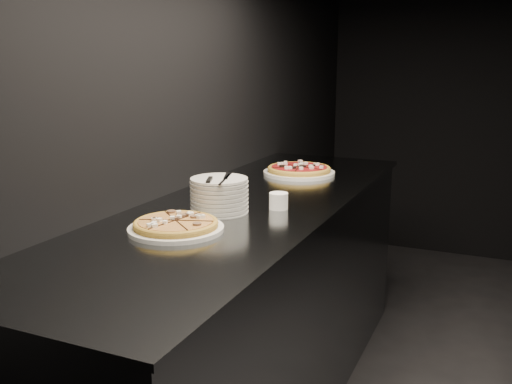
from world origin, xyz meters
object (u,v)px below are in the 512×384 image
at_px(cutlery, 219,178).
at_px(pizza_tomato, 299,170).
at_px(pizza_mushroom, 176,225).
at_px(plate_stack, 219,195).
at_px(counter, 248,308).
at_px(ramekin, 279,200).

bearing_deg(cutlery, pizza_tomato, 66.85).
bearing_deg(pizza_mushroom, plate_stack, 87.01).
height_order(counter, pizza_mushroom, pizza_mushroom).
bearing_deg(ramekin, pizza_tomato, 103.35).
bearing_deg(pizza_tomato, pizza_mushroom, -92.29).
bearing_deg(counter, ramekin, -18.69).
xyz_separation_m(pizza_mushroom, ramekin, (0.20, 0.41, 0.01)).
height_order(cutlery, ramekin, cutlery).
height_order(counter, cutlery, cutlery).
xyz_separation_m(plate_stack, cutlery, (0.01, -0.02, 0.07)).
relative_size(counter, pizza_mushroom, 6.74).
bearing_deg(plate_stack, pizza_mushroom, -92.99).
bearing_deg(cutlery, pizza_mushroom, -116.76).
bearing_deg(pizza_mushroom, cutlery, 84.99).
xyz_separation_m(pizza_tomato, plate_stack, (-0.03, -0.81, 0.04)).
relative_size(pizza_tomato, plate_stack, 1.85).
distance_m(counter, pizza_tomato, 0.79).
height_order(counter, pizza_tomato, pizza_tomato).
relative_size(counter, pizza_tomato, 6.11).
height_order(pizza_mushroom, ramekin, ramekin).
distance_m(counter, plate_stack, 0.55).
height_order(pizza_mushroom, plate_stack, plate_stack).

